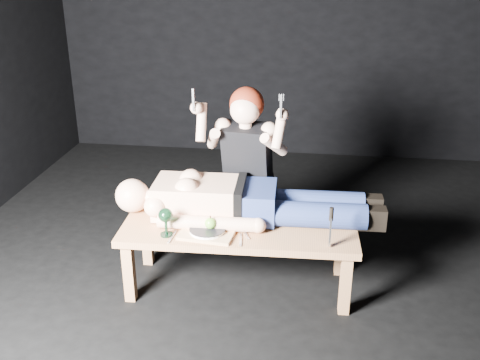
{
  "coord_description": "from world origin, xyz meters",
  "views": [
    {
      "loc": [
        0.16,
        -3.29,
        2.1
      ],
      "look_at": [
        -0.26,
        -0.12,
        0.75
      ],
      "focal_mm": 41.51,
      "sensor_mm": 36.0,
      "label": 1
    }
  ],
  "objects_px": {
    "table": "(239,257)",
    "kneeling_woman": "(250,169)",
    "lying_man": "(249,197)",
    "serving_tray": "(207,233)",
    "carving_knife": "(330,228)",
    "goblet": "(166,222)"
  },
  "relations": [
    {
      "from": "table",
      "to": "kneeling_woman",
      "type": "xyz_separation_m",
      "value": [
        0.01,
        0.51,
        0.42
      ]
    },
    {
      "from": "kneeling_woman",
      "to": "lying_man",
      "type": "bearing_deg",
      "value": -75.98
    },
    {
      "from": "table",
      "to": "serving_tray",
      "type": "distance_m",
      "value": 0.32
    },
    {
      "from": "serving_tray",
      "to": "carving_knife",
      "type": "height_order",
      "value": "carving_knife"
    },
    {
      "from": "kneeling_woman",
      "to": "table",
      "type": "bearing_deg",
      "value": -82.69
    },
    {
      "from": "table",
      "to": "lying_man",
      "type": "bearing_deg",
      "value": 70.1
    },
    {
      "from": "table",
      "to": "kneeling_woman",
      "type": "relative_size",
      "value": 1.16
    },
    {
      "from": "table",
      "to": "goblet",
      "type": "distance_m",
      "value": 0.56
    },
    {
      "from": "kneeling_woman",
      "to": "goblet",
      "type": "xyz_separation_m",
      "value": [
        -0.44,
        -0.69,
        -0.11
      ]
    },
    {
      "from": "serving_tray",
      "to": "goblet",
      "type": "relative_size",
      "value": 1.8
    },
    {
      "from": "serving_tray",
      "to": "goblet",
      "type": "height_order",
      "value": "goblet"
    },
    {
      "from": "table",
      "to": "kneeling_woman",
      "type": "distance_m",
      "value": 0.66
    },
    {
      "from": "table",
      "to": "lying_man",
      "type": "xyz_separation_m",
      "value": [
        0.05,
        0.14,
        0.37
      ]
    },
    {
      "from": "lying_man",
      "to": "carving_knife",
      "type": "bearing_deg",
      "value": -34.24
    },
    {
      "from": "table",
      "to": "lying_man",
      "type": "height_order",
      "value": "lying_man"
    },
    {
      "from": "lying_man",
      "to": "serving_tray",
      "type": "distance_m",
      "value": 0.38
    },
    {
      "from": "table",
      "to": "serving_tray",
      "type": "relative_size",
      "value": 4.51
    },
    {
      "from": "lying_man",
      "to": "serving_tray",
      "type": "bearing_deg",
      "value": -131.34
    },
    {
      "from": "lying_man",
      "to": "table",
      "type": "bearing_deg",
      "value": -109.9
    },
    {
      "from": "kneeling_woman",
      "to": "goblet",
      "type": "distance_m",
      "value": 0.82
    },
    {
      "from": "kneeling_woman",
      "to": "serving_tray",
      "type": "height_order",
      "value": "kneeling_woman"
    },
    {
      "from": "carving_knife",
      "to": "lying_man",
      "type": "bearing_deg",
      "value": 145.76
    }
  ]
}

